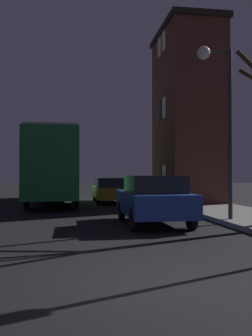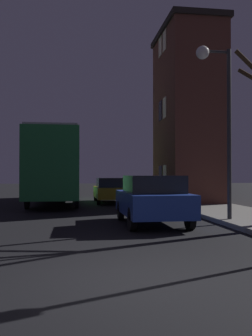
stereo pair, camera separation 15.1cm
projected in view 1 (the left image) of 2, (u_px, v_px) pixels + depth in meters
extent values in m
plane|color=black|center=(142.00, 279.00, 5.73)|extent=(120.00, 120.00, 0.00)
cube|color=brown|center=(187.00, 117.00, 20.79)|extent=(2.85, 5.08, 9.27)
cube|color=black|center=(187.00, 32.00, 20.87)|extent=(3.09, 5.32, 0.30)
cube|color=beige|center=(164.00, 175.00, 20.03)|extent=(0.03, 0.70, 1.10)
cube|color=black|center=(160.00, 175.00, 21.01)|extent=(0.03, 0.70, 1.10)
cube|color=beige|center=(164.00, 108.00, 20.09)|extent=(0.03, 0.70, 1.10)
cube|color=black|center=(160.00, 111.00, 21.07)|extent=(0.03, 0.70, 1.10)
cube|color=beige|center=(164.00, 41.00, 20.15)|extent=(0.03, 0.70, 1.10)
cube|color=beige|center=(159.00, 47.00, 21.13)|extent=(0.03, 0.70, 1.10)
cylinder|color=#28282B|center=(230.00, 134.00, 12.29)|extent=(0.14, 0.14, 5.58)
cylinder|color=#28282B|center=(217.00, 52.00, 12.27)|extent=(0.90, 0.09, 0.09)
sphere|color=white|center=(204.00, 53.00, 12.20)|extent=(0.43, 0.43, 0.43)
cube|color=#1E6B33|center=(55.00, 166.00, 21.11)|extent=(2.46, 11.29, 3.22)
cube|color=black|center=(55.00, 156.00, 21.12)|extent=(2.48, 10.39, 1.16)
cube|color=#B2B2B2|center=(55.00, 136.00, 21.14)|extent=(2.33, 10.73, 0.12)
cylinder|color=black|center=(74.00, 191.00, 24.88)|extent=(0.18, 0.96, 0.96)
cylinder|color=black|center=(40.00, 191.00, 24.54)|extent=(0.18, 0.96, 0.96)
cylinder|color=black|center=(76.00, 198.00, 17.63)|extent=(0.18, 0.96, 0.96)
cylinder|color=black|center=(27.00, 199.00, 17.29)|extent=(0.18, 0.96, 0.96)
cube|color=navy|center=(153.00, 203.00, 12.01)|extent=(1.88, 4.00, 0.69)
cube|color=black|center=(154.00, 184.00, 11.82)|extent=(1.65, 2.08, 0.54)
cylinder|color=black|center=(168.00, 210.00, 13.41)|extent=(0.18, 0.68, 0.68)
cylinder|color=black|center=(121.00, 210.00, 13.16)|extent=(0.18, 0.68, 0.68)
cylinder|color=black|center=(192.00, 218.00, 10.84)|extent=(0.18, 0.68, 0.68)
cylinder|color=black|center=(134.00, 219.00, 10.59)|extent=(0.18, 0.68, 0.68)
cube|color=olive|center=(110.00, 192.00, 21.24)|extent=(1.72, 4.29, 0.59)
cube|color=black|center=(110.00, 183.00, 21.04)|extent=(1.51, 2.23, 0.52)
cylinder|color=black|center=(120.00, 196.00, 22.72)|extent=(0.18, 0.59, 0.59)
cylinder|color=black|center=(95.00, 196.00, 22.50)|extent=(0.18, 0.59, 0.59)
cylinder|color=black|center=(127.00, 199.00, 19.97)|extent=(0.18, 0.59, 0.59)
cylinder|color=black|center=(98.00, 199.00, 19.74)|extent=(0.18, 0.59, 0.59)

